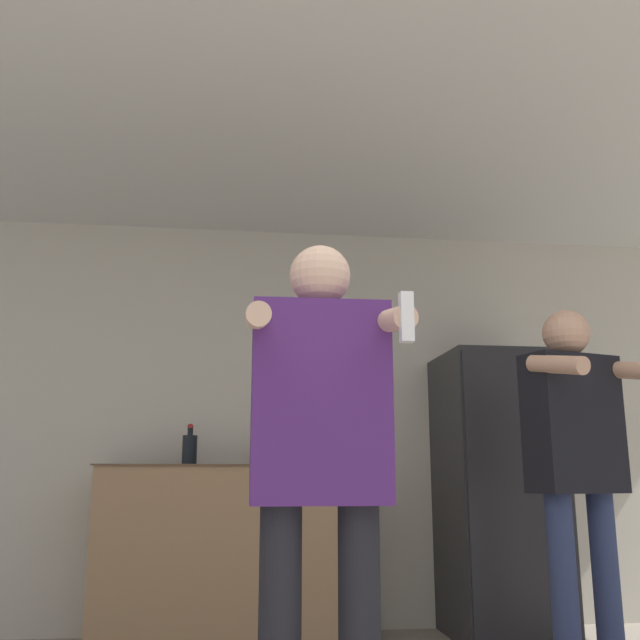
% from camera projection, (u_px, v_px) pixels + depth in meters
% --- Properties ---
extents(wall_back, '(7.00, 0.06, 2.55)m').
position_uv_depth(wall_back, '(299.00, 421.00, 4.63)').
color(wall_back, beige).
rests_on(wall_back, ground_plane).
extents(ceiling_slab, '(7.00, 3.74, 0.05)m').
position_uv_depth(ceiling_slab, '(335.00, 113.00, 3.32)').
color(ceiling_slab, silver).
rests_on(ceiling_slab, wall_back).
extents(refrigerator, '(0.64, 0.72, 1.67)m').
position_uv_depth(refrigerator, '(498.00, 491.00, 4.31)').
color(refrigerator, '#262628').
rests_on(refrigerator, ground_plane).
extents(counter, '(1.58, 0.57, 0.99)m').
position_uv_depth(counter, '(234.00, 552.00, 4.12)').
color(counter, '#997551').
rests_on(counter, ground_plane).
extents(bottle_clear_vodka, '(0.09, 0.09, 0.24)m').
position_uv_depth(bottle_clear_vodka, '(190.00, 449.00, 4.24)').
color(bottle_clear_vodka, black).
rests_on(bottle_clear_vodka, counter).
extents(bottle_dark_rum, '(0.09, 0.09, 0.32)m').
position_uv_depth(bottle_dark_rum, '(333.00, 444.00, 4.35)').
color(bottle_dark_rum, maroon).
rests_on(bottle_dark_rum, counter).
extents(bottle_short_whiskey, '(0.07, 0.07, 0.22)m').
position_uv_depth(bottle_short_whiskey, '(267.00, 451.00, 4.29)').
color(bottle_short_whiskey, black).
rests_on(bottle_short_whiskey, counter).
extents(person_woman_foreground, '(0.48, 0.46, 1.65)m').
position_uv_depth(person_woman_foreground, '(320.00, 457.00, 2.18)').
color(person_woman_foreground, black).
rests_on(person_woman_foreground, ground_plane).
extents(person_man_side, '(0.58, 0.54, 1.70)m').
position_uv_depth(person_man_side, '(576.00, 450.00, 3.27)').
color(person_man_side, navy).
rests_on(person_man_side, ground_plane).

